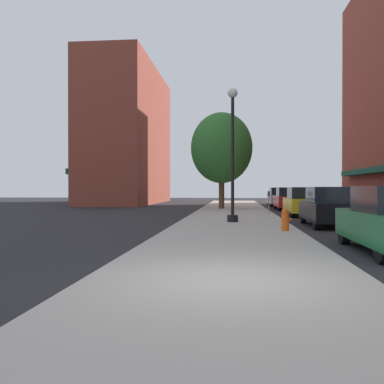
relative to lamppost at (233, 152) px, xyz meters
The scene contains 11 objects.
ground_plane 7.98m from the lamppost, 56.77° to the left, with size 90.00×90.00×0.00m, color #232326.
sidewalk_slab 7.77m from the lamppost, 89.97° to the left, with size 4.80×50.00×0.12m, color #A8A399.
building_far_background 27.68m from the lamppost, 113.68° to the left, with size 6.80×18.00×14.03m.
lamppost is the anchor object (origin of this frame).
fire_hydrant 4.99m from the lamppost, 63.84° to the right, with size 0.33×0.26×0.79m.
parking_meter_near 6.72m from the lamppost, 71.09° to the left, with size 0.14×0.09×1.31m.
tree_near 12.57m from the lamppost, 93.98° to the left, with size 4.51×4.51×7.04m.
car_black 4.70m from the lamppost, ahead, with size 1.80×4.30×1.66m.
car_yellow 7.72m from the lamppost, 56.93° to the left, with size 1.80×4.30×1.66m.
car_red 13.75m from the lamppost, 72.80° to the left, with size 1.80×4.30×1.66m.
car_silver 19.81m from the lamppost, 78.26° to the left, with size 1.80×4.30×1.66m.
Camera 1 is at (0.10, -6.98, 1.61)m, focal length 39.91 mm.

